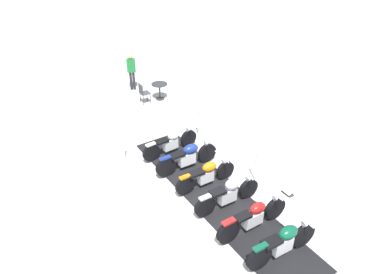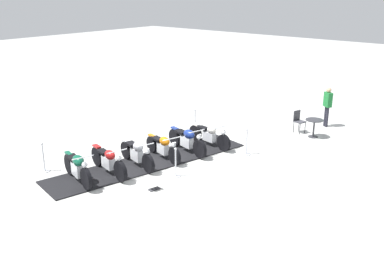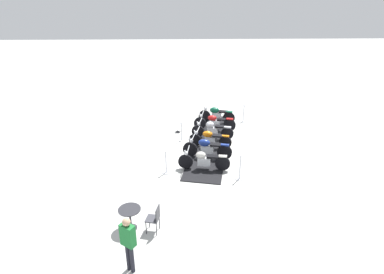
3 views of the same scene
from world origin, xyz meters
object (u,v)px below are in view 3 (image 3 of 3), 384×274
motorcycle_chrome (212,130)px  stanchion_right_rear (166,166)px  stanchion_left_front (243,117)px  motorcycle_cream (203,160)px  bystander_person (128,240)px  cafe_table (130,214)px  motorcycle_copper (209,139)px  motorcycle_maroon (214,122)px  motorcycle_forest (216,115)px  stanchion_right_mid (181,135)px  stanchion_left_rear (240,171)px  motorcycle_navy (207,148)px  cafe_chair_near_table (155,217)px  info_placard (178,130)px

motorcycle_chrome → stanchion_right_rear: 4.12m
stanchion_right_rear → stanchion_left_front: size_ratio=0.98×
motorcycle_cream → bystander_person: size_ratio=1.25×
stanchion_right_rear → cafe_table: stanchion_right_rear is taller
motorcycle_chrome → motorcycle_cream: motorcycle_chrome is taller
motorcycle_copper → bystander_person: bystander_person is taller
motorcycle_maroon → motorcycle_forest: bearing=-89.3°
motorcycle_maroon → stanchion_left_front: (1.87, 1.28, -0.17)m
cafe_table → bystander_person: (0.25, -1.74, 0.50)m
stanchion_right_mid → motorcycle_cream: bearing=-72.6°
stanchion_left_rear → motorcycle_maroon: bearing=96.3°
motorcycle_cream → stanchion_right_rear: 1.61m
motorcycle_maroon → motorcycle_cream: size_ratio=1.03×
stanchion_left_front → cafe_table: stanchion_left_front is taller
motorcycle_cream → stanchion_left_rear: 1.67m
motorcycle_navy → bystander_person: bystander_person is taller
stanchion_right_mid → motorcycle_copper: bearing=-31.4°
stanchion_left_rear → stanchion_right_rear: size_ratio=1.07×
motorcycle_copper → stanchion_left_rear: 3.15m
motorcycle_chrome → cafe_chair_near_table: (-2.45, -7.13, 0.05)m
stanchion_left_rear → bystander_person: bystander_person is taller
stanchion_left_front → bystander_person: bearing=-114.7°
motorcycle_forest → motorcycle_navy: bearing=93.1°
stanchion_right_rear → bystander_person: (-0.75, -5.25, 0.75)m
motorcycle_chrome → stanchion_left_front: size_ratio=2.08×
motorcycle_chrome → stanchion_left_front: 3.16m
motorcycle_chrome → stanchion_right_rear: size_ratio=2.12×
motorcycle_cream → cafe_chair_near_table: 4.28m
stanchion_left_rear → stanchion_right_rear: bearing=168.5°
motorcycle_chrome → motorcycle_navy: bearing=92.0°
motorcycle_chrome → motorcycle_cream: 3.31m
motorcycle_forest → motorcycle_cream: size_ratio=0.94×
motorcycle_navy → stanchion_right_mid: motorcycle_navy is taller
motorcycle_navy → stanchion_left_front: stanchion_left_front is taller
motorcycle_forest → info_placard: motorcycle_forest is taller
motorcycle_copper → bystander_person: size_ratio=1.18×
motorcycle_forest → bystander_person: bystander_person is taller
stanchion_left_rear → bystander_person: (-3.79, -4.63, 0.70)m
motorcycle_chrome → motorcycle_maroon: bearing=-88.1°
bystander_person → stanchion_right_rear: bearing=26.1°
motorcycle_maroon → motorcycle_cream: bearing=90.5°
info_placard → motorcycle_copper: bearing=-131.0°
motorcycle_navy → stanchion_right_rear: motorcycle_navy is taller
stanchion_left_front → cafe_table: bearing=-119.9°
motorcycle_chrome → cafe_chair_near_table: bearing=84.6°
cafe_table → bystander_person: bystander_person is taller
motorcycle_maroon → bystander_person: bystander_person is taller
info_placard → bystander_person: bystander_person is taller
cafe_chair_near_table → motorcycle_navy: bearing=-99.6°
motorcycle_maroon → bystander_person: 10.31m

